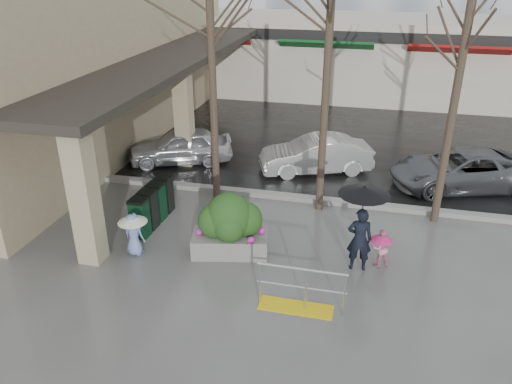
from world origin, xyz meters
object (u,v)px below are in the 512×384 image
at_px(tree_midwest, 330,26).
at_px(woman, 361,220).
at_px(tree_west, 211,28).
at_px(car_a, 181,146).
at_px(car_b, 316,155).
at_px(car_c, 462,170).
at_px(tree_mideast, 464,46).
at_px(planter, 230,225).
at_px(child_pink, 381,245).
at_px(child_blue, 133,230).
at_px(handrail, 299,294).
at_px(news_boxes, 153,205).

height_order(tree_midwest, woman, tree_midwest).
relative_size(tree_west, woman, 3.08).
xyz_separation_m(car_a, car_b, (4.87, 0.28, 0.00)).
xyz_separation_m(woman, car_b, (-1.76, 5.75, -0.69)).
bearing_deg(car_a, car_b, 72.14).
relative_size(tree_midwest, car_c, 1.54).
bearing_deg(tree_mideast, car_b, 143.58).
bearing_deg(planter, child_pink, 4.27).
distance_m(planter, car_b, 5.93).
bearing_deg(tree_west, tree_mideast, 0.00).
bearing_deg(child_pink, child_blue, -17.18).
distance_m(child_blue, car_a, 6.23).
xyz_separation_m(tree_west, tree_mideast, (6.50, 0.00, -0.22)).
bearing_deg(car_a, planter, 11.19).
bearing_deg(tree_west, handrail, -55.01).
relative_size(tree_mideast, car_b, 1.70).
bearing_deg(woman, child_pink, -158.50).
distance_m(handrail, tree_west, 7.52).
xyz_separation_m(tree_midwest, car_a, (-5.35, 2.51, -4.60)).
bearing_deg(tree_mideast, tree_west, -180.00).
height_order(tree_midwest, planter, tree_midwest).
bearing_deg(handrail, news_boxes, 148.60).
bearing_deg(tree_mideast, handrail, -123.19).
distance_m(tree_west, car_c, 9.07).
relative_size(handrail, tree_midwest, 0.27).
bearing_deg(tree_mideast, tree_midwest, 180.00).
xyz_separation_m(tree_midwest, car_b, (-0.48, 2.79, -4.60)).
height_order(tree_west, news_boxes, tree_west).
bearing_deg(car_b, child_blue, -51.04).
distance_m(woman, car_c, 6.32).
xyz_separation_m(child_blue, news_boxes, (-0.22, 1.61, -0.14)).
xyz_separation_m(child_pink, car_a, (-7.15, 5.20, 0.07)).
xyz_separation_m(news_boxes, car_a, (-0.93, 4.51, 0.08)).
relative_size(woman, child_pink, 2.26).
distance_m(tree_mideast, news_boxes, 9.07).
relative_size(tree_west, car_a, 1.84).
bearing_deg(tree_west, car_c, 18.91).
height_order(handrail, car_a, car_a).
bearing_deg(car_b, handrail, -16.05).
distance_m(tree_west, planter, 5.39).
height_order(woman, car_a, woman).
height_order(handrail, tree_midwest, tree_midwest).
relative_size(tree_mideast, car_a, 1.76).
bearing_deg(tree_midwest, car_b, 99.73).
height_order(woman, child_blue, woman).
bearing_deg(planter, woman, 0.04).
bearing_deg(handrail, car_c, 60.79).
bearing_deg(tree_west, news_boxes, -121.41).
height_order(tree_midwest, news_boxes, tree_midwest).
relative_size(news_boxes, car_a, 0.54).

